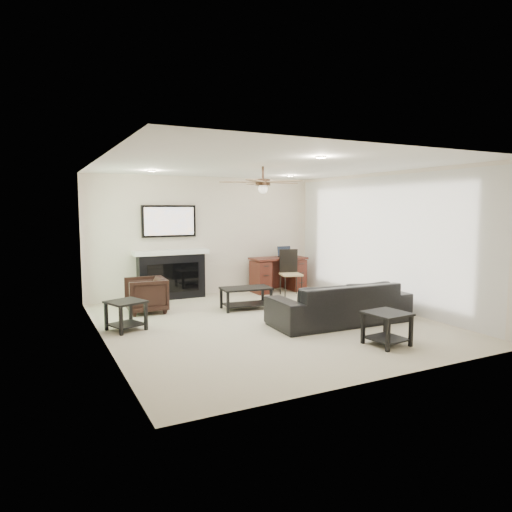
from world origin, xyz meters
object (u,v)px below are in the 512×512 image
Objects in this scene: armchair at (146,295)px; coffee_table at (246,298)px; sofa at (339,303)px; fireplace_unit at (171,252)px; desk at (278,274)px.

coffee_table is (1.70, -0.55, -0.11)m from armchair.
sofa reaches higher than armchair.
armchair is 0.36× the size of fireplace_unit.
fireplace_unit reaches higher than desk.
armchair reaches higher than coffee_table.
coffee_table is at bearing -58.41° from sofa.
desk is (1.40, 1.29, 0.18)m from coffee_table.
armchair is 1.79m from coffee_table.
coffee_table is 1.96m from fireplace_unit.
sofa is at bearing -99.91° from desk.
armchair is (-2.60, 2.15, -0.02)m from sofa.
armchair is at bearing -127.45° from fireplace_unit.
sofa is 2.94m from desk.
desk reaches higher than sofa.
fireplace_unit is at bearing 145.64° from armchair.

